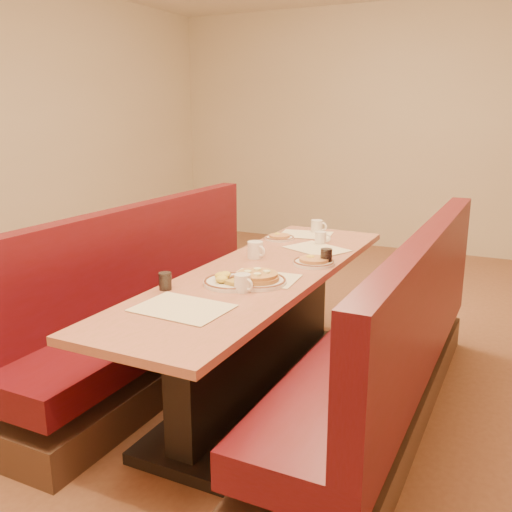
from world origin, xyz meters
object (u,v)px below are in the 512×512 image
at_px(booth_left, 158,315).
at_px(booth_right, 388,359).
at_px(coffee_mug_c, 321,238).
at_px(eggs_plate, 232,281).
at_px(coffee_mug_d, 317,226).
at_px(coffee_mug_a, 243,283).
at_px(coffee_mug_b, 256,250).
at_px(soda_tumbler_mid, 326,257).
at_px(diner_table, 262,333).
at_px(soda_tumbler_near, 165,281).
at_px(pancake_plate, 257,279).

bearing_deg(booth_left, booth_right, 0.00).
bearing_deg(coffee_mug_c, booth_left, -143.65).
height_order(eggs_plate, coffee_mug_d, coffee_mug_d).
distance_m(booth_left, coffee_mug_a, 1.00).
bearing_deg(coffee_mug_b, booth_left, -135.78).
bearing_deg(coffee_mug_c, soda_tumbler_mid, -73.98).
bearing_deg(diner_table, soda_tumbler_mid, 45.12).
height_order(booth_right, soda_tumbler_near, booth_right).
xyz_separation_m(pancake_plate, soda_tumbler_mid, (0.19, 0.52, 0.02)).
relative_size(eggs_plate, coffee_mug_c, 2.78).
distance_m(booth_right, coffee_mug_a, 0.87).
relative_size(coffee_mug_a, coffee_mug_d, 0.95).
bearing_deg(coffee_mug_a, coffee_mug_d, 116.40).
bearing_deg(coffee_mug_c, pancake_plate, -96.37).
relative_size(booth_left, coffee_mug_a, 21.83).
height_order(coffee_mug_b, soda_tumbler_near, coffee_mug_b).
bearing_deg(coffee_mug_b, coffee_mug_d, 107.89).
height_order(coffee_mug_b, coffee_mug_d, coffee_mug_b).
distance_m(booth_left, soda_tumbler_mid, 1.14).
relative_size(eggs_plate, soda_tumbler_mid, 3.24).
bearing_deg(booth_right, diner_table, 180.00).
distance_m(booth_left, coffee_mug_d, 1.35).
bearing_deg(soda_tumbler_mid, pancake_plate, -110.46).
bearing_deg(booth_left, coffee_mug_b, 21.58).
bearing_deg(booth_right, eggs_plate, -157.75).
bearing_deg(diner_table, coffee_mug_b, 123.63).
xyz_separation_m(diner_table, booth_right, (0.73, 0.00, -0.01)).
height_order(eggs_plate, coffee_mug_c, coffee_mug_c).
height_order(coffee_mug_c, coffee_mug_d, coffee_mug_d).
height_order(booth_right, coffee_mug_b, booth_right).
bearing_deg(booth_right, coffee_mug_a, -149.01).
bearing_deg(booth_right, booth_left, 180.00).
bearing_deg(booth_left, diner_table, 0.00).
bearing_deg(booth_right, soda_tumbler_near, -152.24).
bearing_deg(pancake_plate, soda_tumbler_mid, 69.54).
xyz_separation_m(diner_table, soda_tumbler_mid, (0.28, 0.28, 0.42)).
bearing_deg(coffee_mug_a, coffee_mug_b, 131.00).
bearing_deg(coffee_mug_d, eggs_plate, -95.23).
xyz_separation_m(booth_right, soda_tumbler_near, (-1.01, -0.53, 0.43)).
xyz_separation_m(booth_left, pancake_plate, (0.82, -0.24, 0.41)).
distance_m(eggs_plate, soda_tumbler_mid, 0.67).
height_order(booth_left, coffee_mug_c, booth_left).
bearing_deg(booth_right, soda_tumbler_mid, 148.13).
distance_m(coffee_mug_c, soda_tumbler_mid, 0.53).
relative_size(booth_right, coffee_mug_a, 21.83).
bearing_deg(diner_table, eggs_plate, -94.53).
relative_size(coffee_mug_a, soda_tumbler_mid, 1.23).
height_order(booth_right, coffee_mug_d, booth_right).
relative_size(pancake_plate, eggs_plate, 1.01).
relative_size(pancake_plate, coffee_mug_c, 2.80).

